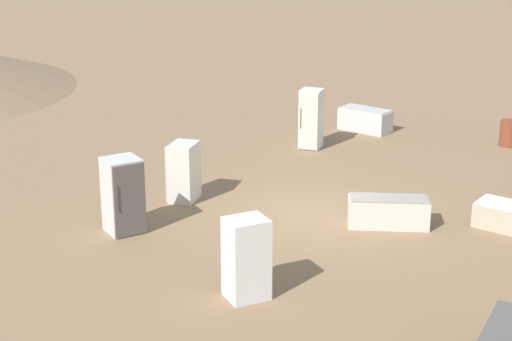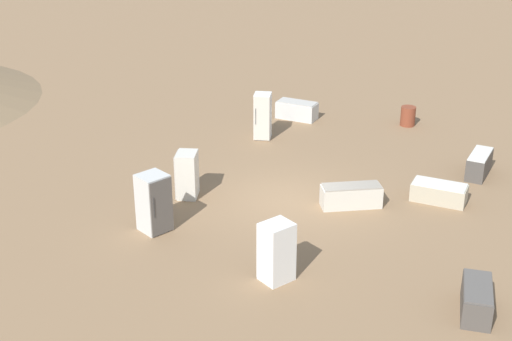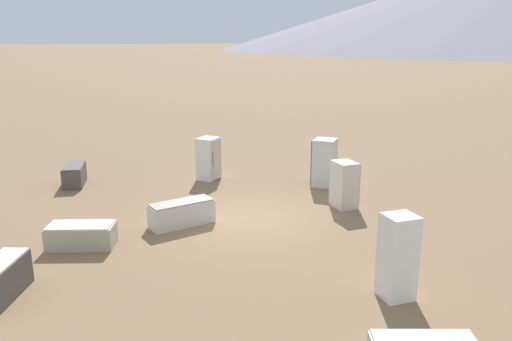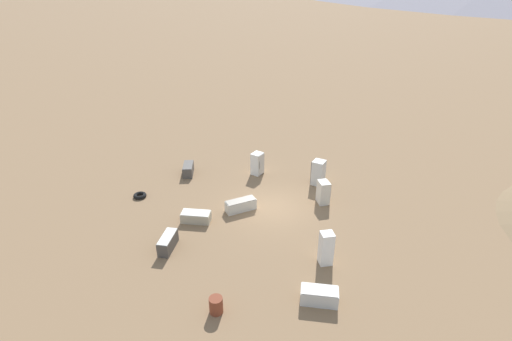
{
  "view_description": "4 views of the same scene",
  "coord_description": "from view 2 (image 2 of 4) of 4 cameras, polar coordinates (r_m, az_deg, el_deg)",
  "views": [
    {
      "loc": [
        18.48,
        1.93,
        7.17
      ],
      "look_at": [
        -0.29,
        -1.24,
        0.92
      ],
      "focal_mm": 60.0,
      "sensor_mm": 36.0,
      "label": 1
    },
    {
      "loc": [
        19.49,
        -1.73,
        9.52
      ],
      "look_at": [
        0.04,
        -0.96,
        1.06
      ],
      "focal_mm": 50.0,
      "sensor_mm": 36.0,
      "label": 2
    },
    {
      "loc": [
        -12.08,
        6.28,
        5.04
      ],
      "look_at": [
        1.46,
        -1.04,
        0.96
      ],
      "focal_mm": 35.0,
      "sensor_mm": 36.0,
      "label": 3
    },
    {
      "loc": [
        -18.53,
        7.86,
        12.88
      ],
      "look_at": [
        1.48,
        0.53,
        1.86
      ],
      "focal_mm": 28.0,
      "sensor_mm": 36.0,
      "label": 4
    }
  ],
  "objects": [
    {
      "name": "ground_plane",
      "position": [
        21.76,
        2.51,
        -2.48
      ],
      "size": [
        1000.0,
        1000.0,
        0.0
      ],
      "primitive_type": "plane",
      "color": "#846647"
    },
    {
      "name": "discarded_fridge_0",
      "position": [
        24.53,
        17.42,
        0.48
      ],
      "size": [
        1.61,
        1.26,
        0.77
      ],
      "rotation": [
        0.0,
        0.0,
        1.05
      ],
      "color": "#4C4742",
      "rests_on": "ground_plane"
    },
    {
      "name": "discarded_fridge_1",
      "position": [
        21.49,
        7.62,
        -2.02
      ],
      "size": [
        0.79,
        1.84,
        0.68
      ],
      "rotation": [
        0.0,
        0.0,
        3.23
      ],
      "color": "beige",
      "rests_on": "ground_plane"
    },
    {
      "name": "discarded_fridge_2",
      "position": [
        22.33,
        14.43,
        -1.72
      ],
      "size": [
        1.4,
        1.79,
        0.59
      ],
      "rotation": [
        0.0,
        0.0,
        5.81
      ],
      "color": "#B2A88E",
      "rests_on": "ground_plane"
    },
    {
      "name": "discarded_fridge_3",
      "position": [
        26.41,
        0.53,
        4.37
      ],
      "size": [
        0.71,
        0.7,
        1.74
      ],
      "rotation": [
        0.0,
        0.0,
        4.53
      ],
      "color": "white",
      "rests_on": "ground_plane"
    },
    {
      "name": "discarded_fridge_4",
      "position": [
        17.24,
        17.23,
        -9.83
      ],
      "size": [
        1.62,
        1.06,
        0.71
      ],
      "rotation": [
        0.0,
        0.0,
        4.41
      ],
      "color": "#4C4742",
      "rests_on": "ground_plane"
    },
    {
      "name": "discarded_fridge_5",
      "position": [
        19.95,
        -8.17,
        -2.58
      ],
      "size": [
        1.07,
        1.06,
        1.68
      ],
      "rotation": [
        0.0,
        0.0,
        5.42
      ],
      "color": "silver",
      "rests_on": "ground_plane"
    },
    {
      "name": "discarded_fridge_6",
      "position": [
        28.74,
        3.29,
        4.84
      ],
      "size": [
        1.41,
        1.75,
        0.71
      ],
      "rotation": [
        0.0,
        0.0,
        5.79
      ],
      "color": "silver",
      "rests_on": "ground_plane"
    },
    {
      "name": "discarded_fridge_7",
      "position": [
        17.5,
        1.62,
        -6.51
      ],
      "size": [
        0.97,
        0.98,
        1.55
      ],
      "rotation": [
        0.0,
        0.0,
        2.2
      ],
      "color": "white",
      "rests_on": "ground_plane"
    },
    {
      "name": "discarded_fridge_8",
      "position": [
        21.9,
        -5.55,
        -0.34
      ],
      "size": [
        0.85,
        0.72,
        1.43
      ],
      "rotation": [
        0.0,
        0.0,
        3.01
      ],
      "color": "beige",
      "rests_on": "ground_plane"
    },
    {
      "name": "rusty_barrel",
      "position": [
        28.55,
        12.06,
        4.28
      ],
      "size": [
        0.58,
        0.58,
        0.76
      ],
      "color": "brown",
      "rests_on": "ground_plane"
    }
  ]
}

